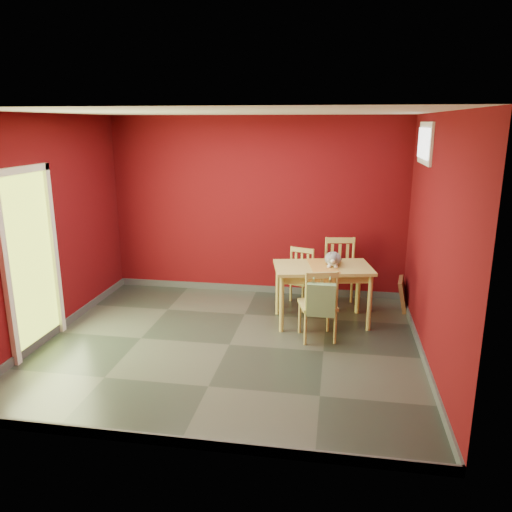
% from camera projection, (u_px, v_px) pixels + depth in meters
% --- Properties ---
extents(ground, '(4.50, 4.50, 0.00)m').
position_uv_depth(ground, '(229.00, 345.00, 6.01)').
color(ground, '#2D342D').
rests_on(ground, ground).
extents(room_shell, '(4.50, 4.50, 4.50)m').
position_uv_depth(room_shell, '(229.00, 341.00, 6.00)').
color(room_shell, '#53080C').
rests_on(room_shell, ground).
extents(doorway, '(0.06, 1.01, 2.13)m').
position_uv_depth(doorway, '(30.00, 255.00, 5.69)').
color(doorway, '#B7D838').
rests_on(doorway, ground).
extents(window, '(0.05, 0.90, 0.50)m').
position_uv_depth(window, '(425.00, 143.00, 6.00)').
color(window, white).
rests_on(window, room_shell).
extents(outlet_plate, '(0.08, 0.02, 0.12)m').
position_uv_depth(outlet_plate, '(360.00, 278.00, 7.58)').
color(outlet_plate, silver).
rests_on(outlet_plate, room_shell).
extents(dining_table, '(1.37, 0.97, 0.78)m').
position_uv_depth(dining_table, '(323.00, 273.00, 6.53)').
color(dining_table, tan).
rests_on(dining_table, ground).
extents(table_runner, '(0.47, 0.76, 0.35)m').
position_uv_depth(table_runner, '(322.00, 273.00, 6.41)').
color(table_runner, '#B5782E').
rests_on(table_runner, dining_table).
extents(chair_far_left, '(0.50, 0.50, 0.85)m').
position_uv_depth(chair_far_left, '(298.00, 277.00, 7.19)').
color(chair_far_left, tan).
rests_on(chair_far_left, ground).
extents(chair_far_right, '(0.53, 0.53, 0.99)m').
position_uv_depth(chair_far_right, '(341.00, 273.00, 7.16)').
color(chair_far_right, tan).
rests_on(chair_far_right, ground).
extents(chair_near, '(0.52, 0.52, 0.91)m').
position_uv_depth(chair_near, '(318.00, 304.00, 6.04)').
color(chair_near, tan).
rests_on(chair_near, ground).
extents(tote_bag, '(0.33, 0.19, 0.46)m').
position_uv_depth(tote_bag, '(321.00, 300.00, 5.80)').
color(tote_bag, '#6C9560').
rests_on(tote_bag, chair_near).
extents(cat, '(0.31, 0.49, 0.23)m').
position_uv_depth(cat, '(333.00, 256.00, 6.55)').
color(cat, slate).
rests_on(cat, table_runner).
extents(picture_frame, '(0.22, 0.47, 0.45)m').
position_uv_depth(picture_frame, '(403.00, 294.00, 7.11)').
color(picture_frame, brown).
rests_on(picture_frame, ground).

